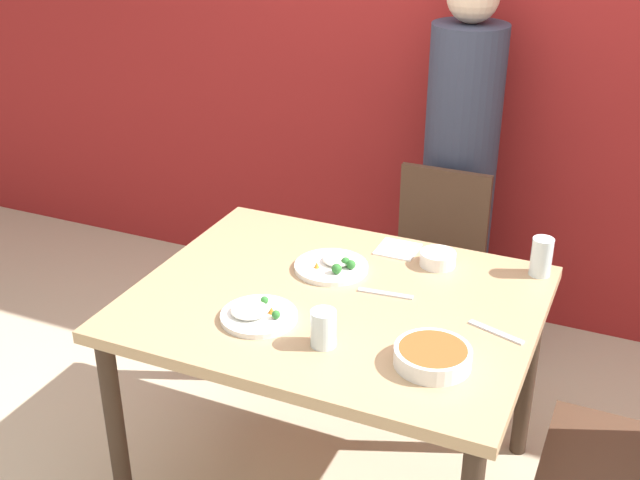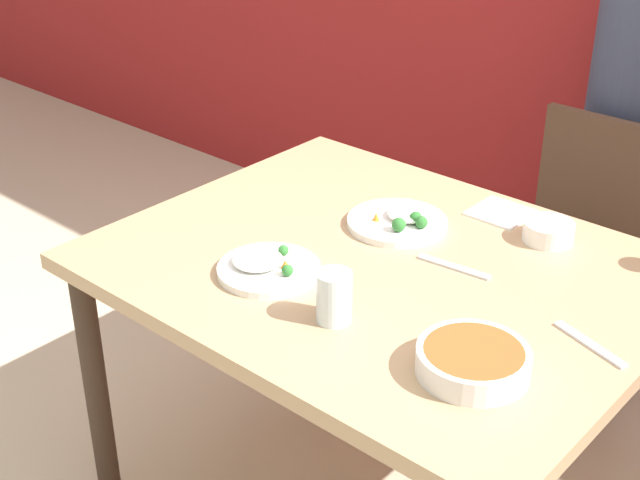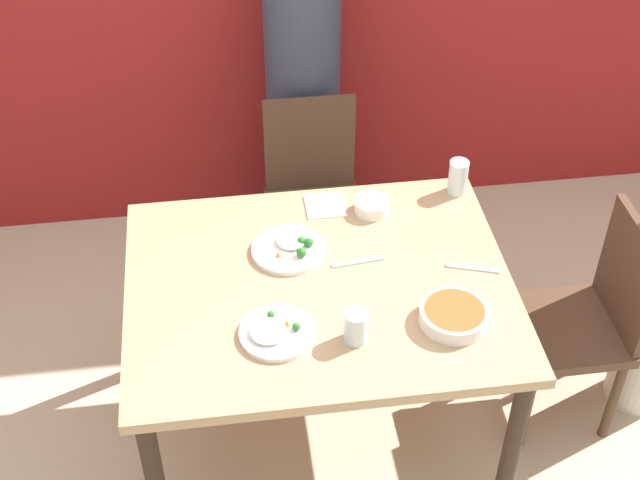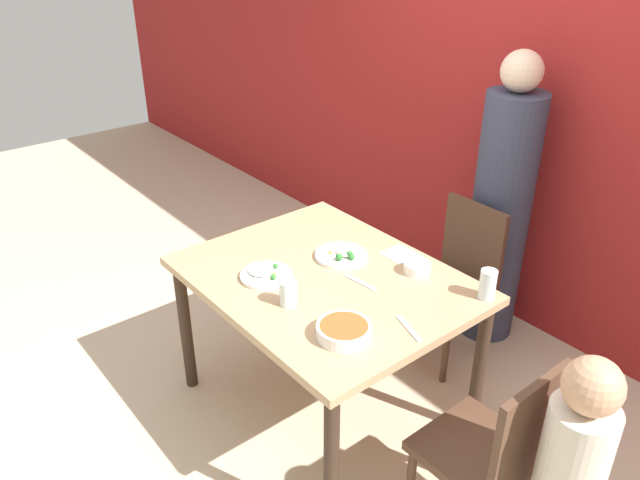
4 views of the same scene
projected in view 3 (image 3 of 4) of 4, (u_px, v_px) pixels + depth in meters
ground_plane at (319, 429)px, 3.42m from camera, size 10.00×10.00×0.00m
dining_table at (319, 302)px, 2.97m from camera, size 1.27×1.01×0.77m
chair_adult_spot at (313, 196)px, 3.75m from camera, size 0.40×0.40×0.88m
chair_child_spot at (587, 318)px, 3.21m from camera, size 0.40×0.40×0.88m
person_adult at (303, 96)px, 3.81m from camera, size 0.32×0.32×1.64m
bowl_curry at (454, 315)px, 2.76m from camera, size 0.22×0.22×0.05m
plate_rice_adult at (275, 332)px, 2.73m from camera, size 0.24×0.24×0.04m
plate_rice_child at (290, 248)px, 3.03m from camera, size 0.25×0.25×0.05m
bowl_rice_small at (372, 206)px, 3.18m from camera, size 0.12×0.12×0.05m
glass_water_tall at (458, 177)px, 3.25m from camera, size 0.07×0.07×0.13m
glass_water_short at (356, 327)px, 2.69m from camera, size 0.07×0.07×0.11m
napkin_folded at (325, 206)px, 3.22m from camera, size 0.14×0.14×0.01m
fork_steel at (473, 268)px, 2.97m from camera, size 0.18×0.07×0.01m
spoon_steel at (358, 262)px, 2.99m from camera, size 0.18×0.04×0.01m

